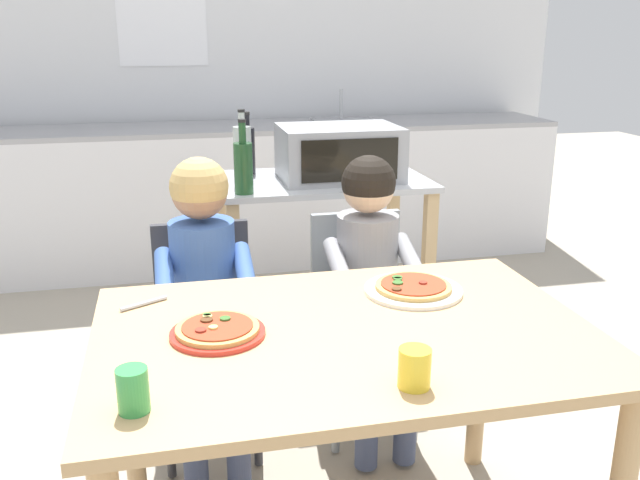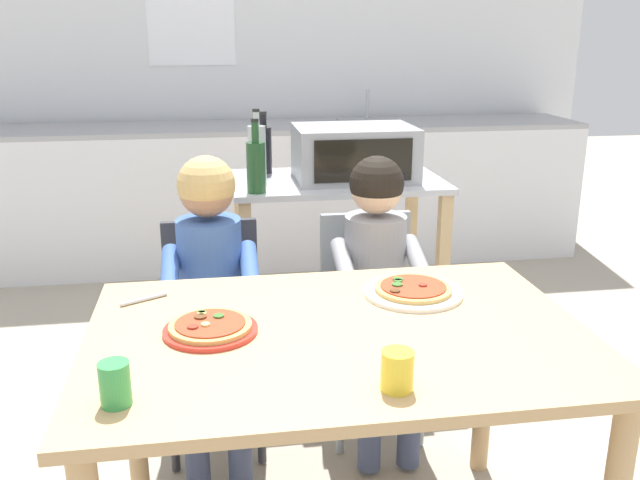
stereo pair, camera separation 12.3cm
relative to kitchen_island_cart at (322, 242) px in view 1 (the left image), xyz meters
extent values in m
plane|color=#A89E8C|center=(-0.23, -0.03, -0.57)|extent=(12.52, 12.52, 0.00)
cube|color=silver|center=(-0.23, 1.91, 0.78)|extent=(4.65, 0.12, 2.70)
cube|color=white|center=(-0.63, 1.84, 1.08)|extent=(0.56, 0.01, 0.80)
cube|color=silver|center=(-0.23, 1.50, -0.13)|extent=(4.18, 0.60, 0.87)
cube|color=#9E9EA3|center=(-0.23, 1.50, 0.32)|extent=(4.18, 0.60, 0.03)
cube|color=gray|center=(0.50, 1.50, 0.33)|extent=(0.40, 0.33, 0.02)
cylinder|color=#B7BABF|center=(0.50, 1.62, 0.43)|extent=(0.02, 0.02, 0.20)
cube|color=#B7BABF|center=(0.00, 0.00, 0.28)|extent=(0.91, 0.56, 0.02)
cube|color=tan|center=(0.00, 0.00, -0.27)|extent=(0.84, 0.52, 0.02)
cube|color=tan|center=(-0.41, -0.24, -0.15)|extent=(0.05, 0.05, 0.83)
cube|color=tan|center=(0.41, -0.24, -0.15)|extent=(0.05, 0.05, 0.83)
cube|color=tan|center=(-0.41, 0.24, -0.15)|extent=(0.05, 0.05, 0.83)
cube|color=tan|center=(0.41, 0.24, -0.15)|extent=(0.05, 0.05, 0.83)
cube|color=#999BA0|center=(0.07, -0.02, 0.40)|extent=(0.50, 0.36, 0.23)
cube|color=black|center=(0.07, -0.20, 0.40)|extent=(0.40, 0.01, 0.17)
cylinder|color=black|center=(0.25, -0.20, 0.34)|extent=(0.02, 0.01, 0.02)
cylinder|color=black|center=(-0.30, 0.18, 0.39)|extent=(0.07, 0.07, 0.20)
cylinder|color=black|center=(-0.30, 0.18, 0.52)|extent=(0.03, 0.03, 0.06)
cylinder|color=black|center=(-0.30, 0.18, 0.56)|extent=(0.04, 0.04, 0.01)
cylinder|color=#ADB7B2|center=(-0.35, -0.05, 0.41)|extent=(0.07, 0.07, 0.24)
cylinder|color=#ADB7B2|center=(-0.35, -0.05, 0.56)|extent=(0.03, 0.03, 0.06)
cylinder|color=black|center=(-0.35, -0.05, 0.60)|extent=(0.03, 0.03, 0.01)
cylinder|color=black|center=(-0.33, 0.04, 0.40)|extent=(0.05, 0.05, 0.22)
cylinder|color=black|center=(-0.33, 0.04, 0.54)|extent=(0.02, 0.02, 0.06)
cylinder|color=black|center=(-0.33, 0.04, 0.58)|extent=(0.02, 0.02, 0.01)
cylinder|color=#1E4723|center=(-0.36, -0.21, 0.39)|extent=(0.07, 0.07, 0.20)
cylinder|color=#1E4723|center=(-0.36, -0.21, 0.53)|extent=(0.03, 0.03, 0.08)
cylinder|color=black|center=(-0.36, -0.21, 0.58)|extent=(0.03, 0.03, 0.01)
cube|color=tan|center=(-0.23, -1.29, 0.16)|extent=(1.28, 0.87, 0.03)
cylinder|color=tan|center=(-0.81, -0.91, -0.21)|extent=(0.06, 0.06, 0.71)
cylinder|color=tan|center=(0.35, -0.91, -0.21)|extent=(0.06, 0.06, 0.71)
cube|color=#333338|center=(-0.55, -0.62, -0.13)|extent=(0.36, 0.36, 0.04)
cube|color=#333338|center=(-0.55, -0.46, 0.06)|extent=(0.34, 0.03, 0.38)
cylinder|color=#333338|center=(-0.40, -0.77, -0.35)|extent=(0.03, 0.03, 0.42)
cylinder|color=#333338|center=(-0.70, -0.77, -0.35)|extent=(0.03, 0.03, 0.42)
cylinder|color=#333338|center=(-0.40, -0.47, -0.35)|extent=(0.03, 0.03, 0.42)
cylinder|color=#333338|center=(-0.70, -0.47, -0.35)|extent=(0.03, 0.03, 0.42)
cube|color=gray|center=(0.03, -0.61, -0.13)|extent=(0.36, 0.36, 0.04)
cube|color=gray|center=(0.03, -0.45, 0.06)|extent=(0.34, 0.03, 0.38)
cylinder|color=gray|center=(0.18, -0.76, -0.35)|extent=(0.03, 0.03, 0.42)
cylinder|color=gray|center=(-0.12, -0.76, -0.35)|extent=(0.03, 0.03, 0.42)
cylinder|color=gray|center=(0.18, -0.46, -0.35)|extent=(0.03, 0.03, 0.42)
cylinder|color=gray|center=(-0.12, -0.46, -0.35)|extent=(0.03, 0.03, 0.42)
cube|color=#424C6B|center=(-0.48, -0.76, -0.09)|extent=(0.10, 0.30, 0.10)
cylinder|color=#424C6B|center=(-0.48, -0.89, -0.33)|extent=(0.08, 0.08, 0.44)
cube|color=#424C6B|center=(-0.62, -0.76, -0.09)|extent=(0.10, 0.30, 0.10)
cylinder|color=#424C6B|center=(-0.62, -0.89, -0.33)|extent=(0.08, 0.08, 0.44)
cylinder|color=#3D60A8|center=(-0.42, -0.72, 0.15)|extent=(0.06, 0.26, 0.15)
cylinder|color=#3D60A8|center=(-0.68, -0.72, 0.15)|extent=(0.06, 0.26, 0.15)
cylinder|color=#3D60A8|center=(-0.55, -0.62, 0.11)|extent=(0.22, 0.22, 0.39)
sphere|color=#A37556|center=(-0.55, -0.62, 0.40)|extent=(0.18, 0.18, 0.18)
sphere|color=tan|center=(-0.55, -0.62, 0.42)|extent=(0.19, 0.19, 0.19)
cube|color=#424C6B|center=(0.10, -0.75, -0.09)|extent=(0.10, 0.30, 0.10)
cylinder|color=#424C6B|center=(0.10, -0.88, -0.33)|extent=(0.08, 0.08, 0.44)
cube|color=#424C6B|center=(-0.04, -0.75, -0.09)|extent=(0.10, 0.30, 0.10)
cylinder|color=#424C6B|center=(-0.04, -0.88, -0.33)|extent=(0.08, 0.08, 0.44)
cylinder|color=gray|center=(0.16, -0.71, 0.14)|extent=(0.06, 0.26, 0.15)
cylinder|color=gray|center=(-0.10, -0.71, 0.14)|extent=(0.06, 0.26, 0.15)
cylinder|color=gray|center=(0.03, -0.61, 0.10)|extent=(0.22, 0.22, 0.37)
sphere|color=beige|center=(0.03, -0.61, 0.38)|extent=(0.18, 0.18, 0.18)
sphere|color=black|center=(0.03, -0.61, 0.40)|extent=(0.19, 0.19, 0.19)
cylinder|color=red|center=(-0.55, -1.25, 0.18)|extent=(0.24, 0.24, 0.01)
cylinder|color=tan|center=(-0.55, -1.25, 0.19)|extent=(0.21, 0.21, 0.01)
cylinder|color=#B23D23|center=(-0.55, -1.25, 0.20)|extent=(0.18, 0.18, 0.00)
cylinder|color=#563319|center=(-0.58, -1.21, 0.20)|extent=(0.03, 0.03, 0.01)
cylinder|color=#386628|center=(-0.53, -1.22, 0.20)|extent=(0.03, 0.03, 0.01)
cylinder|color=#DBC666|center=(-0.57, -1.19, 0.20)|extent=(0.02, 0.02, 0.01)
cylinder|color=#DBC666|center=(-0.57, -1.26, 0.20)|extent=(0.02, 0.02, 0.01)
cylinder|color=maroon|center=(-0.60, -1.27, 0.20)|extent=(0.03, 0.03, 0.01)
cylinder|color=#386628|center=(-0.58, -1.18, 0.20)|extent=(0.02, 0.02, 0.01)
cylinder|color=white|center=(0.03, -1.08, 0.18)|extent=(0.29, 0.29, 0.01)
cylinder|color=tan|center=(0.03, -1.08, 0.19)|extent=(0.22, 0.22, 0.01)
cylinder|color=#B23D23|center=(0.03, -1.08, 0.20)|extent=(0.19, 0.19, 0.00)
cylinder|color=maroon|center=(0.06, -1.08, 0.20)|extent=(0.02, 0.02, 0.01)
cylinder|color=#386628|center=(0.00, -1.03, 0.20)|extent=(0.03, 0.03, 0.01)
cylinder|color=#386628|center=(-0.02, -1.07, 0.20)|extent=(0.03, 0.03, 0.01)
cylinder|color=#386628|center=(-0.01, -1.04, 0.20)|extent=(0.03, 0.03, 0.01)
cylinder|color=#563319|center=(-0.04, -1.12, 0.20)|extent=(0.03, 0.03, 0.01)
cylinder|color=green|center=(-0.75, -1.57, 0.22)|extent=(0.06, 0.06, 0.09)
cylinder|color=yellow|center=(-0.16, -1.60, 0.22)|extent=(0.07, 0.07, 0.09)
cylinder|color=#B7BABF|center=(-0.74, -1.01, 0.18)|extent=(0.13, 0.08, 0.01)
camera|label=1|loc=(-0.65, -2.83, 0.91)|focal=38.24mm
camera|label=2|loc=(-0.53, -2.86, 0.91)|focal=38.24mm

